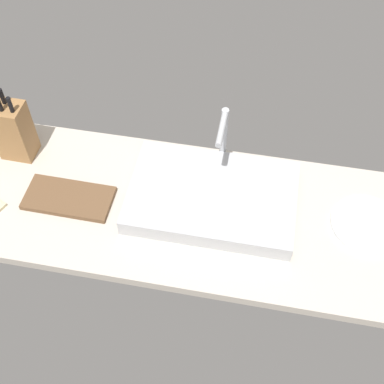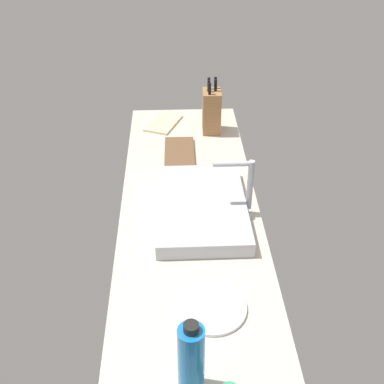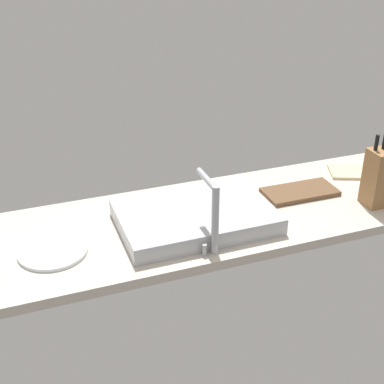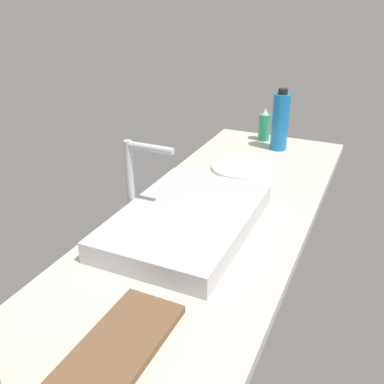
% 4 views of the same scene
% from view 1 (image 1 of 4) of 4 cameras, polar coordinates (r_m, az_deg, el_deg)
% --- Properties ---
extents(countertop_slab, '(1.90, 0.56, 0.04)m').
position_cam_1_polar(countertop_slab, '(1.70, 1.64, -2.63)').
color(countertop_slab, beige).
rests_on(countertop_slab, ground).
extents(sink_basin, '(0.54, 0.35, 0.06)m').
position_cam_1_polar(sink_basin, '(1.68, 2.23, -0.57)').
color(sink_basin, '#B7BABF').
rests_on(sink_basin, countertop_slab).
extents(faucet, '(0.06, 0.16, 0.24)m').
position_cam_1_polar(faucet, '(1.70, 3.49, 6.21)').
color(faucet, '#B7BABF').
rests_on(faucet, countertop_slab).
extents(knife_block, '(0.11, 0.09, 0.28)m').
position_cam_1_polar(knife_block, '(1.86, -19.09, 6.46)').
color(knife_block, '#9E7042').
rests_on(knife_block, countertop_slab).
extents(cutting_board, '(0.29, 0.14, 0.02)m').
position_cam_1_polar(cutting_board, '(1.75, -13.38, -0.66)').
color(cutting_board, brown).
rests_on(cutting_board, countertop_slab).
extents(dinner_plate, '(0.23, 0.23, 0.01)m').
position_cam_1_polar(dinner_plate, '(1.74, 18.60, -3.35)').
color(dinner_plate, white).
rests_on(dinner_plate, countertop_slab).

